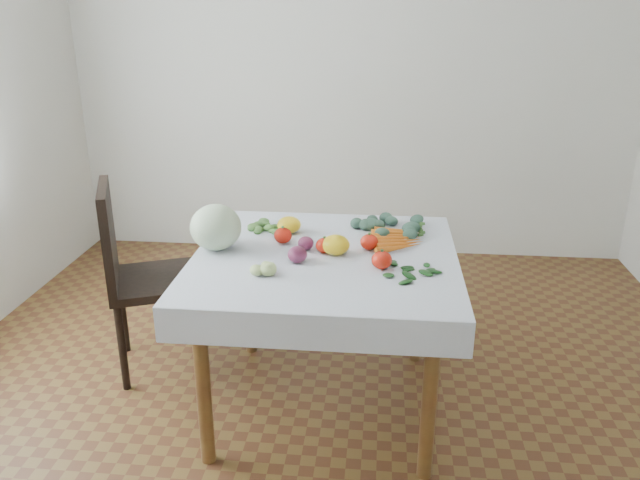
{
  "coord_description": "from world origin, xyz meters",
  "views": [
    {
      "loc": [
        0.23,
        -2.47,
        1.76
      ],
      "look_at": [
        -0.02,
        0.0,
        0.82
      ],
      "focal_mm": 35.0,
      "sensor_mm": 36.0,
      "label": 1
    }
  ],
  "objects_px": {
    "heirloom_back": "(289,225)",
    "carrot_bunch": "(397,238)",
    "chair": "(136,267)",
    "table": "(325,276)",
    "cabbage": "(216,227)"
  },
  "relations": [
    {
      "from": "heirloom_back",
      "to": "carrot_bunch",
      "type": "bearing_deg",
      "value": -8.49
    },
    {
      "from": "chair",
      "to": "carrot_bunch",
      "type": "bearing_deg",
      "value": -2.36
    },
    {
      "from": "table",
      "to": "cabbage",
      "type": "distance_m",
      "value": 0.52
    },
    {
      "from": "cabbage",
      "to": "heirloom_back",
      "type": "bearing_deg",
      "value": 39.69
    },
    {
      "from": "chair",
      "to": "heirloom_back",
      "type": "height_order",
      "value": "chair"
    },
    {
      "from": "cabbage",
      "to": "carrot_bunch",
      "type": "bearing_deg",
      "value": 11.62
    },
    {
      "from": "chair",
      "to": "cabbage",
      "type": "height_order",
      "value": "chair"
    },
    {
      "from": "table",
      "to": "heirloom_back",
      "type": "xyz_separation_m",
      "value": [
        -0.19,
        0.26,
        0.14
      ]
    },
    {
      "from": "table",
      "to": "carrot_bunch",
      "type": "xyz_separation_m",
      "value": [
        0.31,
        0.18,
        0.12
      ]
    },
    {
      "from": "table",
      "to": "carrot_bunch",
      "type": "relative_size",
      "value": 3.23
    },
    {
      "from": "cabbage",
      "to": "carrot_bunch",
      "type": "relative_size",
      "value": 0.72
    },
    {
      "from": "table",
      "to": "carrot_bunch",
      "type": "distance_m",
      "value": 0.38
    },
    {
      "from": "chair",
      "to": "heirloom_back",
      "type": "relative_size",
      "value": 8.74
    },
    {
      "from": "table",
      "to": "chair",
      "type": "height_order",
      "value": "chair"
    },
    {
      "from": "heirloom_back",
      "to": "chair",
      "type": "bearing_deg",
      "value": -178.27
    }
  ]
}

